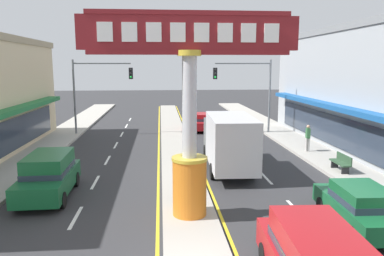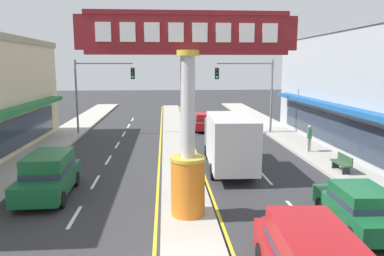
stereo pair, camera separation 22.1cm
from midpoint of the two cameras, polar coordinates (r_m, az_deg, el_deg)
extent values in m
cube|color=#A39E93|center=(27.63, -2.80, -2.32)|extent=(2.05, 52.00, 0.14)
cube|color=#ADA89E|center=(26.92, -22.39, -3.31)|extent=(2.93, 60.00, 0.18)
cube|color=#ADA89E|center=(27.55, 16.63, -2.71)|extent=(2.93, 60.00, 0.18)
cube|color=silver|center=(15.34, -17.69, -12.84)|extent=(0.14, 2.20, 0.01)
cube|color=silver|center=(19.40, -14.82, -7.96)|extent=(0.14, 2.20, 0.01)
cube|color=silver|center=(23.59, -13.00, -4.78)|extent=(0.14, 2.20, 0.01)
cube|color=silver|center=(27.83, -11.74, -2.56)|extent=(0.14, 2.20, 0.01)
cube|color=silver|center=(32.13, -10.82, -0.93)|extent=(0.14, 2.20, 0.01)
cube|color=silver|center=(36.44, -10.12, 0.31)|extent=(0.14, 2.20, 0.01)
cube|color=silver|center=(40.78, -9.57, 1.29)|extent=(0.14, 2.20, 0.01)
cube|color=silver|center=(15.86, 15.23, -11.96)|extent=(0.14, 2.20, 0.01)
cube|color=silver|center=(19.82, 10.87, -7.44)|extent=(0.14, 2.20, 0.01)
cube|color=silver|center=(23.93, 8.03, -4.43)|extent=(0.14, 2.20, 0.01)
cube|color=silver|center=(28.13, 6.05, -2.29)|extent=(0.14, 2.20, 0.01)
cube|color=silver|center=(32.38, 4.59, -0.71)|extent=(0.14, 2.20, 0.01)
cube|color=silver|center=(36.66, 3.47, 0.50)|extent=(0.14, 2.20, 0.01)
cube|color=silver|center=(40.97, 2.58, 1.45)|extent=(0.14, 2.20, 0.01)
cube|color=yellow|center=(27.63, -5.30, -2.49)|extent=(0.12, 52.00, 0.01)
cube|color=yellow|center=(27.71, -0.30, -2.42)|extent=(0.12, 52.00, 0.01)
cylinder|color=orange|center=(14.23, -0.82, -9.03)|extent=(1.27, 1.27, 2.11)
cylinder|color=gold|center=(13.91, -0.83, -4.67)|extent=(1.34, 1.34, 0.12)
cylinder|color=#B7B7BC|center=(13.57, -0.85, 3.30)|extent=(0.53, 0.53, 4.00)
cylinder|color=gold|center=(13.50, -0.87, 11.34)|extent=(0.85, 0.85, 0.20)
cube|color=maroon|center=(13.54, -0.88, 14.28)|extent=(7.80, 0.24, 1.19)
cube|color=maroon|center=(13.61, -0.89, 17.12)|extent=(7.18, 0.29, 0.16)
cube|color=maroon|center=(13.50, -0.87, 11.43)|extent=(7.18, 0.29, 0.16)
cube|color=white|center=(13.50, -13.60, 14.04)|extent=(0.53, 0.06, 0.66)
cube|color=white|center=(13.40, -9.99, 14.20)|extent=(0.53, 0.06, 0.66)
cube|color=white|center=(13.36, -6.33, 14.29)|extent=(0.53, 0.06, 0.66)
cube|color=white|center=(13.37, -2.66, 14.34)|extent=(0.53, 0.06, 0.66)
cube|color=white|center=(13.42, 0.99, 14.33)|extent=(0.53, 0.06, 0.66)
cube|color=white|center=(13.53, 4.59, 14.26)|extent=(0.53, 0.06, 0.66)
cube|color=white|center=(13.69, 8.12, 14.14)|extent=(0.53, 0.06, 0.66)
cube|color=white|center=(13.90, 11.55, 13.98)|extent=(0.53, 0.06, 0.66)
cube|color=#1E7038|center=(24.07, -26.34, 2.19)|extent=(0.90, 19.03, 0.30)
cube|color=#283342|center=(24.44, -26.97, -1.49)|extent=(0.08, 18.36, 2.00)
cube|color=#195193|center=(25.59, 20.30, 3.11)|extent=(0.90, 20.92, 0.30)
cube|color=#283342|center=(25.98, 20.91, -0.49)|extent=(0.08, 20.18, 2.00)
cylinder|color=slate|center=(32.10, -17.64, 4.36)|extent=(0.16, 0.16, 6.20)
cylinder|color=slate|center=(31.56, -13.75, 9.55)|extent=(4.62, 0.12, 0.12)
cube|color=black|center=(31.14, -9.49, 8.20)|extent=(0.32, 0.24, 0.92)
sphere|color=black|center=(31.00, -9.52, 8.75)|extent=(0.17, 0.17, 0.17)
sphere|color=black|center=(31.00, -9.51, 8.19)|extent=(0.17, 0.17, 0.17)
sphere|color=#19D83F|center=(31.01, -9.49, 7.64)|extent=(0.17, 0.17, 0.17)
cylinder|color=slate|center=(31.91, 11.52, 4.59)|extent=(0.16, 0.16, 6.20)
cylinder|color=slate|center=(31.24, 7.56, 9.73)|extent=(4.62, 0.12, 0.12)
cube|color=black|center=(30.67, 3.33, 8.29)|extent=(0.32, 0.24, 0.92)
sphere|color=black|center=(30.53, 3.38, 8.85)|extent=(0.17, 0.17, 0.17)
sphere|color=black|center=(30.53, 3.37, 8.29)|extent=(0.17, 0.17, 0.17)
sphere|color=#19D83F|center=(30.54, 3.36, 7.72)|extent=(0.17, 0.17, 0.17)
cube|color=maroon|center=(9.87, 17.84, -16.27)|extent=(1.83, 2.94, 0.80)
cube|color=#283342|center=(9.99, 17.75, -17.72)|extent=(1.87, 2.97, 0.24)
cylinder|color=black|center=(11.54, 10.43, -18.42)|extent=(0.26, 0.69, 0.68)
cylinder|color=black|center=(12.01, 19.02, -17.64)|extent=(0.26, 0.69, 0.68)
cube|color=maroon|center=(33.49, 1.41, 0.69)|extent=(1.91, 4.36, 0.66)
cube|color=maroon|center=(33.23, 1.43, 1.72)|extent=(1.62, 2.20, 0.60)
cube|color=#283342|center=(33.26, 1.43, 1.41)|extent=(1.66, 2.23, 0.24)
cylinder|color=black|center=(34.80, -0.09, 0.54)|extent=(0.24, 0.63, 0.62)
cylinder|color=black|center=(34.92, 2.57, 0.56)|extent=(0.24, 0.63, 0.62)
cylinder|color=black|center=(32.18, 0.14, -0.19)|extent=(0.24, 0.63, 0.62)
cylinder|color=black|center=(32.30, 3.01, -0.17)|extent=(0.24, 0.63, 0.62)
cube|color=#14562D|center=(17.74, -21.32, -7.61)|extent=(2.02, 4.65, 0.80)
cube|color=#14562D|center=(17.70, -21.32, -4.95)|extent=(1.74, 2.89, 0.80)
cube|color=#283342|center=(17.77, -21.27, -5.83)|extent=(1.78, 2.92, 0.24)
cylinder|color=black|center=(16.32, -19.53, -10.31)|extent=(0.24, 0.69, 0.68)
cylinder|color=black|center=(16.81, -25.42, -10.11)|extent=(0.24, 0.69, 0.68)
cylinder|color=black|center=(18.97, -17.58, -7.43)|extent=(0.24, 0.69, 0.68)
cylinder|color=black|center=(19.39, -22.69, -7.36)|extent=(0.24, 0.69, 0.68)
cube|color=#4C5156|center=(23.12, 4.31, -1.28)|extent=(2.16, 2.07, 2.10)
cube|color=#283342|center=(24.00, 4.03, -0.15)|extent=(1.85, 0.14, 0.90)
cube|color=#B2B2B7|center=(19.64, 5.63, -2.00)|extent=(2.35, 4.87, 2.60)
cylinder|color=black|center=(23.41, 1.87, -3.60)|extent=(0.29, 0.85, 0.84)
cylinder|color=black|center=(23.66, 6.55, -3.52)|extent=(0.29, 0.85, 0.84)
cylinder|color=black|center=(19.15, 2.87, -6.58)|extent=(0.29, 0.85, 0.84)
cylinder|color=black|center=(19.46, 8.85, -6.43)|extent=(0.29, 0.85, 0.84)
cube|color=#14562D|center=(14.89, 23.68, -11.43)|extent=(1.91, 4.36, 0.66)
cube|color=#14562D|center=(14.54, 24.15, -9.33)|extent=(1.62, 2.20, 0.60)
cube|color=#283342|center=(14.60, 24.10, -10.00)|extent=(1.66, 2.23, 0.24)
cylinder|color=black|center=(15.81, 18.76, -11.03)|extent=(0.24, 0.63, 0.62)
cylinder|color=black|center=(16.46, 24.10, -10.55)|extent=(0.24, 0.63, 0.62)
cylinder|color=black|center=(13.56, 22.99, -14.80)|extent=(0.24, 0.63, 0.62)
cube|color=#2D4C33|center=(21.41, 21.34, -4.95)|extent=(0.48, 1.60, 0.08)
cube|color=#2D4C33|center=(21.45, 21.88, -4.30)|extent=(0.06, 1.60, 0.40)
cube|color=black|center=(20.96, 22.01, -6.03)|extent=(0.38, 0.08, 0.36)
cube|color=black|center=(22.00, 20.61, -5.23)|extent=(0.38, 0.08, 0.36)
cylinder|color=#B7B2AD|center=(25.55, 16.77, -2.44)|extent=(0.14, 0.14, 0.88)
cylinder|color=#B7B2AD|center=(25.60, 17.06, -2.43)|extent=(0.14, 0.14, 0.88)
cube|color=#336B3D|center=(25.44, 17.00, -0.76)|extent=(0.27, 0.42, 0.64)
sphere|color=tan|center=(25.37, 17.05, 0.20)|extent=(0.22, 0.22, 0.22)
camera|label=1|loc=(0.11, -90.34, -0.06)|focal=35.04mm
camera|label=2|loc=(0.11, 89.66, 0.06)|focal=35.04mm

